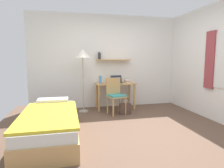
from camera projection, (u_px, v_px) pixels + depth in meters
ground_plane at (131, 130)px, 3.76m from camera, size 5.28×5.28×0.00m
wall_back at (109, 62)px, 5.55m from camera, size 4.40×0.27×2.60m
wall_right at (224, 62)px, 4.04m from camera, size 0.10×4.40×2.60m
bed at (50, 124)px, 3.39m from camera, size 0.91×2.05×0.54m
desk at (115, 88)px, 5.36m from camera, size 1.07×0.53×0.72m
desk_chair at (115, 94)px, 4.87m from camera, size 0.50×0.48×0.90m
standing_lamp at (83, 56)px, 4.93m from camera, size 0.41×0.41×1.63m
laptop at (116, 81)px, 5.38m from camera, size 0.32×0.22×0.20m
water_bottle at (100, 79)px, 5.23m from camera, size 0.07×0.07×0.21m
book_stack at (127, 81)px, 5.44m from camera, size 0.17×0.24×0.08m
handbag at (125, 108)px, 4.84m from camera, size 0.28×0.11×0.43m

